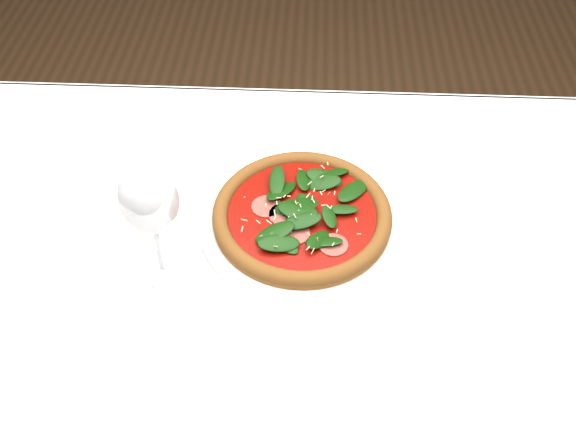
{
  "coord_description": "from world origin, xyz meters",
  "views": [
    {
      "loc": [
        0.02,
        -0.6,
        1.47
      ],
      "look_at": [
        -0.01,
        0.06,
        0.77
      ],
      "focal_mm": 40.0,
      "sensor_mm": 36.0,
      "label": 1
    }
  ],
  "objects": [
    {
      "name": "saucer_near",
      "position": [
        0.32,
        -0.21,
        0.76
      ],
      "size": [
        0.14,
        0.14,
        0.01
      ],
      "color": "silver",
      "rests_on": "dining_table"
    },
    {
      "name": "dining_table",
      "position": [
        0.0,
        0.0,
        0.65
      ],
      "size": [
        1.21,
        0.81,
        0.75
      ],
      "color": "white",
      "rests_on": "ground"
    },
    {
      "name": "plate",
      "position": [
        0.01,
        0.06,
        0.76
      ],
      "size": [
        0.31,
        0.31,
        0.01
      ],
      "color": "silver",
      "rests_on": "dining_table"
    },
    {
      "name": "saucer_far",
      "position": [
        0.3,
        0.2,
        0.76
      ],
      "size": [
        0.15,
        0.15,
        0.01
      ],
      "color": "silver",
      "rests_on": "dining_table"
    },
    {
      "name": "pizza",
      "position": [
        0.01,
        0.06,
        0.77
      ],
      "size": [
        0.36,
        0.36,
        0.03
      ],
      "rotation": [
        0.0,
        0.0,
        0.44
      ],
      "color": "#A26527",
      "rests_on": "plate"
    },
    {
      "name": "wine_glass",
      "position": [
        -0.19,
        -0.04,
        0.89
      ],
      "size": [
        0.08,
        0.08,
        0.19
      ],
      "color": "silver",
      "rests_on": "dining_table"
    }
  ]
}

